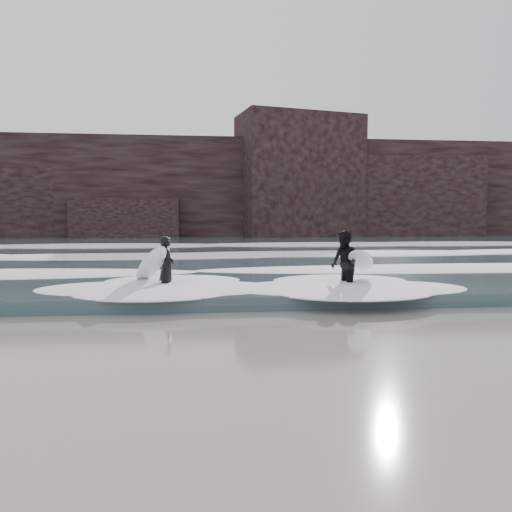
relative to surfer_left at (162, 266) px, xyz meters
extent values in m
plane|color=olive|center=(1.91, -5.45, -0.76)|extent=(120.00, 120.00, 0.00)
cube|color=#334A50|center=(1.91, 23.55, -0.61)|extent=(90.00, 52.00, 0.30)
cube|color=black|center=(1.91, 40.55, 4.24)|extent=(70.00, 9.00, 10.00)
ellipsoid|color=white|center=(1.91, 3.55, -0.36)|extent=(60.00, 3.20, 0.20)
ellipsoid|color=white|center=(1.91, 10.55, -0.34)|extent=(60.00, 4.00, 0.24)
ellipsoid|color=white|center=(1.91, 19.55, -0.31)|extent=(60.00, 4.80, 0.30)
imported|color=black|center=(0.13, -0.02, -0.01)|extent=(0.44, 0.59, 1.50)
ellipsoid|color=white|center=(-0.27, 0.03, 0.02)|extent=(1.23, 2.00, 1.11)
imported|color=black|center=(4.53, -0.43, 0.06)|extent=(0.80, 0.92, 1.63)
ellipsoid|color=silver|center=(4.95, -0.43, 0.12)|extent=(1.38, 2.23, 0.76)
camera|label=1|loc=(0.97, -12.49, 1.11)|focal=35.00mm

